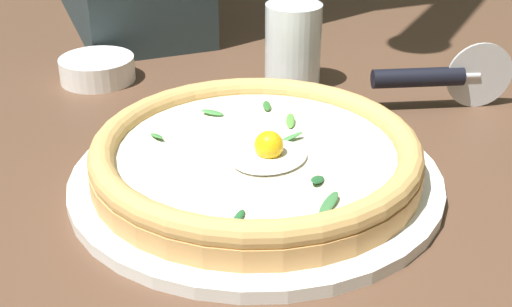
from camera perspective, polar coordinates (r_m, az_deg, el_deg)
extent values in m
cube|color=brown|center=(0.65, -2.54, -3.63)|extent=(2.40, 2.40, 0.03)
cylinder|color=white|center=(0.64, 0.00, -2.05)|extent=(0.35, 0.35, 0.01)
cylinder|color=tan|center=(0.63, 0.00, -0.78)|extent=(0.31, 0.31, 0.02)
torus|color=tan|center=(0.63, 0.00, 0.51)|extent=(0.31, 0.31, 0.02)
cylinder|color=#F1E6C5|center=(0.63, 0.00, 0.19)|extent=(0.26, 0.26, 0.00)
ellipsoid|color=white|center=(0.61, 1.11, -0.26)|extent=(0.07, 0.06, 0.01)
sphere|color=yellow|center=(0.60, 1.08, 0.68)|extent=(0.03, 0.03, 0.03)
ellipsoid|color=#2F6D2C|center=(0.71, 0.91, 4.02)|extent=(0.02, 0.02, 0.01)
ellipsoid|color=#246032|center=(0.58, 5.18, -2.18)|extent=(0.02, 0.02, 0.01)
ellipsoid|color=#52903A|center=(0.68, 2.88, 2.77)|extent=(0.03, 0.03, 0.01)
ellipsoid|color=#366F3A|center=(0.54, 6.20, -4.16)|extent=(0.03, 0.02, 0.01)
ellipsoid|color=#458F46|center=(0.70, -3.67, 3.45)|extent=(0.02, 0.02, 0.01)
ellipsoid|color=#3E873F|center=(0.65, -8.34, 1.48)|extent=(0.01, 0.02, 0.01)
ellipsoid|color=#266734|center=(0.52, -1.50, -5.38)|extent=(0.03, 0.02, 0.01)
ellipsoid|color=#428643|center=(0.64, 2.76, 1.27)|extent=(0.03, 0.02, 0.01)
cylinder|color=white|center=(0.90, -13.16, 6.91)|extent=(0.09, 0.09, 0.03)
cylinder|color=silver|center=(0.83, 18.22, 6.25)|extent=(0.07, 0.05, 0.08)
cylinder|color=silver|center=(0.83, 17.58, 6.25)|extent=(0.02, 0.02, 0.01)
cylinder|color=black|center=(0.81, 13.42, 6.22)|extent=(0.10, 0.08, 0.02)
cylinder|color=silver|center=(0.85, 3.12, 8.98)|extent=(0.07, 0.07, 0.10)
cylinder|color=#B03330|center=(0.86, 3.06, 6.91)|extent=(0.06, 0.06, 0.04)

